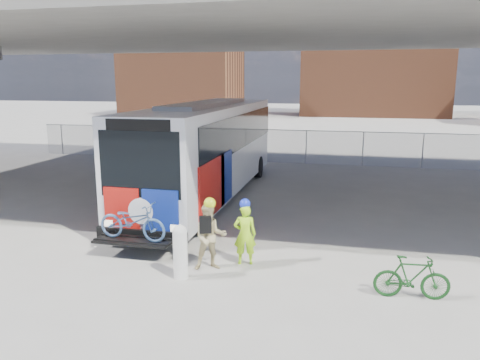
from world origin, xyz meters
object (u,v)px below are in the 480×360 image
(bollard, at_px, (180,250))
(bike_parked, at_px, (412,277))
(bus, at_px, (208,144))
(cyclist_tan, at_px, (210,236))
(cyclist_hivis, at_px, (245,233))

(bollard, xyz_separation_m, bike_parked, (5.03, 0.13, -0.22))
(bus, relative_size, cyclist_tan, 7.27)
(bollard, bearing_deg, cyclist_tan, 53.16)
(cyclist_tan, xyz_separation_m, bike_parked, (4.53, -0.55, -0.38))
(cyclist_tan, bearing_deg, bike_parked, -29.20)
(bollard, xyz_separation_m, cyclist_tan, (0.51, 0.68, 0.16))
(bus, xyz_separation_m, cyclist_tan, (2.14, -6.84, -1.27))
(bus, distance_m, cyclist_hivis, 7.06)
(cyclist_hivis, relative_size, bike_parked, 1.08)
(bollard, bearing_deg, cyclist_hivis, 44.00)
(cyclist_hivis, bearing_deg, bike_parked, 150.26)
(bollard, height_order, cyclist_hivis, cyclist_hivis)
(cyclist_tan, relative_size, bike_parked, 1.15)
(cyclist_hivis, bearing_deg, bollard, 30.00)
(bollard, relative_size, cyclist_tan, 0.72)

